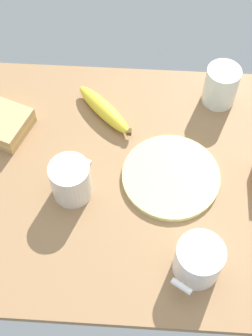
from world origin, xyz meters
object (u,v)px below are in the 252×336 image
at_px(plate_of_food, 171,175).
at_px(glass_of_milk, 221,87).
at_px(coffee_mug_milky, 71,180).
at_px(sandwich_main, 1,123).
at_px(coffee_mug_black, 198,260).
at_px(banana, 104,110).

xyz_separation_m(plate_of_food, glass_of_milk, (0.11, 0.23, 0.04)).
distance_m(coffee_mug_milky, glass_of_milk, 0.42).
bearing_deg(sandwich_main, coffee_mug_milky, -40.53).
relative_size(coffee_mug_black, glass_of_milk, 1.16).
bearing_deg(banana, sandwich_main, -166.20).
bearing_deg(plate_of_food, coffee_mug_black, -76.30).
height_order(coffee_mug_black, banana, coffee_mug_black).
bearing_deg(glass_of_milk, sandwich_main, -166.39).
distance_m(plate_of_food, sandwich_main, 0.41).
distance_m(coffee_mug_black, sandwich_main, 0.54).
xyz_separation_m(coffee_mug_black, banana, (-0.21, 0.37, -0.02)).
distance_m(glass_of_milk, banana, 0.28).
height_order(coffee_mug_black, glass_of_milk, glass_of_milk).
height_order(plate_of_food, sandwich_main, sandwich_main).
bearing_deg(coffee_mug_milky, sandwich_main, 139.47).
xyz_separation_m(sandwich_main, banana, (0.23, 0.06, -0.00)).
bearing_deg(glass_of_milk, coffee_mug_black, -98.08).
xyz_separation_m(plate_of_food, sandwich_main, (-0.39, 0.11, 0.02)).
height_order(glass_of_milk, banana, glass_of_milk).
height_order(coffee_mug_milky, sandwich_main, coffee_mug_milky).
distance_m(coffee_mug_black, coffee_mug_milky, 0.30).
bearing_deg(coffee_mug_milky, banana, 77.08).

